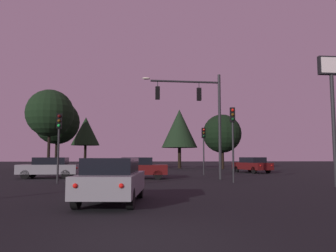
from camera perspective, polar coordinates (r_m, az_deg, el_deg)
ground_plane at (r=30.78m, az=-4.07°, el=-8.22°), size 168.00×168.00×0.00m
traffic_signal_mast_arm at (r=23.39m, az=5.39°, el=3.17°), size 5.57×0.58×7.41m
traffic_light_corner_left at (r=20.69m, az=-18.27°, el=-1.24°), size 0.33×0.37×4.14m
traffic_light_corner_right at (r=20.68m, az=11.08°, el=-0.57°), size 0.33×0.37×4.59m
traffic_light_median at (r=28.88m, az=6.15°, el=-2.64°), size 0.31×0.36×4.08m
car_nearside_lane at (r=11.55m, az=-9.61°, el=-9.05°), size 2.21×4.41×1.52m
car_crossing_left at (r=25.97m, az=-19.75°, el=-6.71°), size 4.33×1.88×1.52m
car_crossing_right at (r=23.95m, az=-5.01°, el=-7.14°), size 4.11×1.97×1.52m
car_far_lane at (r=33.98m, az=14.26°, el=-6.46°), size 3.00×4.77×1.52m
store_sign_illuminated at (r=19.73m, az=26.39°, el=5.49°), size 1.40×0.29×6.93m
tree_behind_sign at (r=43.56m, az=9.27°, el=-1.31°), size 4.99×4.99×7.07m
tree_left_far at (r=36.74m, az=-19.65°, el=2.09°), size 4.92×4.92×8.58m
tree_center_horizon at (r=45.48m, az=1.98°, el=-0.45°), size 4.89×4.89×8.07m
tree_right_cluster at (r=42.19m, az=-13.97°, el=-0.91°), size 3.47×3.47×6.46m
tree_lot_edge at (r=47.06m, az=-18.53°, el=0.64°), size 5.96×5.96×9.22m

